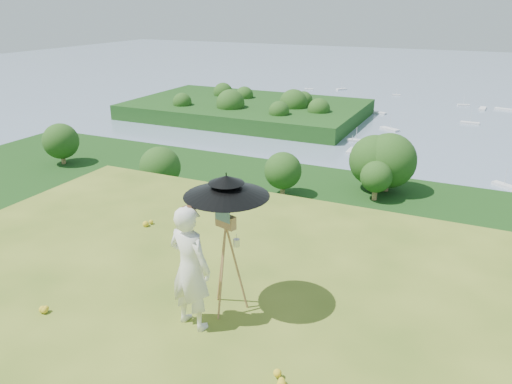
% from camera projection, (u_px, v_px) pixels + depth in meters
% --- Properties ---
extents(shoreline_tier, '(170.00, 28.00, 8.00)m').
position_uv_depth(shoreline_tier, '(444.00, 265.00, 81.61)').
color(shoreline_tier, '#686353').
rests_on(shoreline_tier, bay_water).
extents(bay_water, '(700.00, 700.00, 0.00)m').
position_uv_depth(bay_water, '(483.00, 94.00, 220.64)').
color(bay_water, slate).
rests_on(bay_water, ground).
extents(peninsula, '(90.00, 60.00, 12.00)m').
position_uv_depth(peninsula, '(246.00, 102.00, 176.41)').
color(peninsula, black).
rests_on(peninsula, bay_water).
extents(slope_trees, '(110.00, 50.00, 6.00)m').
position_uv_depth(slope_trees, '(429.00, 257.00, 40.23)').
color(slope_trees, '#234B16').
rests_on(slope_trees, forest_slope).
extents(harbor_town, '(110.00, 22.00, 5.00)m').
position_uv_depth(harbor_town, '(450.00, 229.00, 79.28)').
color(harbor_town, silver).
rests_on(harbor_town, shoreline_tier).
extents(moored_boats, '(140.00, 140.00, 0.70)m').
position_uv_depth(moored_boats, '(431.00, 129.00, 158.53)').
color(moored_boats, white).
rests_on(moored_boats, bay_water).
extents(painter, '(0.73, 0.55, 1.82)m').
position_uv_depth(painter, '(190.00, 268.00, 6.74)').
color(painter, white).
rests_on(painter, ground).
extents(field_easel, '(0.78, 0.78, 1.65)m').
position_uv_depth(field_easel, '(227.00, 259.00, 7.14)').
color(field_easel, '#93613D').
rests_on(field_easel, ground).
extents(sun_umbrella, '(1.55, 1.55, 0.77)m').
position_uv_depth(sun_umbrella, '(227.00, 199.00, 6.83)').
color(sun_umbrella, black).
rests_on(sun_umbrella, field_easel).
extents(painter_cap, '(0.24, 0.27, 0.10)m').
position_uv_depth(painter_cap, '(187.00, 209.00, 6.44)').
color(painter_cap, '#D27384').
rests_on(painter_cap, painter).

